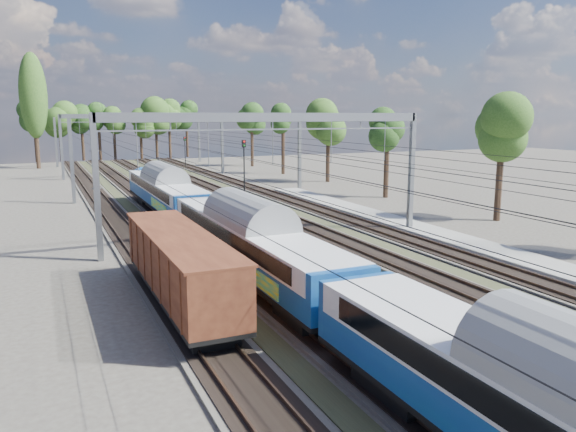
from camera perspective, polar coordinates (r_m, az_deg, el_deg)
name	(u,v)px	position (r m, az deg, el deg)	size (l,w,h in m)	color
track_bed	(212,210)	(53.11, -7.74, 0.64)	(21.00, 130.00, 0.34)	#47423A
platform	(512,257)	(37.75, 21.82, -3.85)	(3.00, 70.00, 0.30)	gray
catenary	(193,139)	(59.94, -9.68, 7.73)	(25.65, 130.00, 9.00)	slate
tree_belt	(176,119)	(98.15, -11.34, 9.65)	(40.27, 100.00, 11.42)	black
poplar	(33,96)	(103.35, -24.46, 11.00)	(4.40, 4.40, 19.04)	black
emu_train	(252,233)	(29.87, -3.70, -1.77)	(3.08, 65.08, 4.50)	black
freight_boxcar	(180,265)	(26.35, -10.95, -4.87)	(2.72, 13.14, 3.39)	black
worker	(159,163)	(96.08, -13.01, 5.27)	(0.73, 0.48, 2.01)	black
signal_near	(244,162)	(58.98, -4.48, 5.46)	(0.40, 0.36, 6.31)	black
signal_far	(185,149)	(93.89, -10.42, 6.71)	(0.38, 0.36, 5.35)	black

